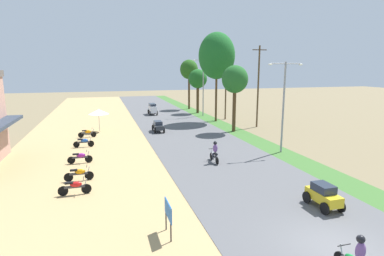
# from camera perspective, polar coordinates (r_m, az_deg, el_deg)

# --- Properties ---
(ground_plane) EXTENTS (180.00, 180.00, 0.00)m
(ground_plane) POSITION_cam_1_polar(r_m,az_deg,el_deg) (14.39, 24.88, -19.63)
(ground_plane) COLOR #7A6B4C
(road_strip) EXTENTS (9.00, 140.00, 0.08)m
(road_strip) POSITION_cam_1_polar(r_m,az_deg,el_deg) (14.37, 24.89, -19.49)
(road_strip) COLOR #565659
(road_strip) RESTS_ON ground
(parked_motorbike_nearest) EXTENTS (1.80, 0.54, 0.94)m
(parked_motorbike_nearest) POSITION_cam_1_polar(r_m,az_deg,el_deg) (18.96, -20.59, -9.93)
(parked_motorbike_nearest) COLOR black
(parked_motorbike_nearest) RESTS_ON dirt_shoulder
(parked_motorbike_second) EXTENTS (1.80, 0.54, 0.94)m
(parked_motorbike_second) POSITION_cam_1_polar(r_m,az_deg,el_deg) (21.09, -19.92, -7.78)
(parked_motorbike_second) COLOR black
(parked_motorbike_second) RESTS_ON dirt_shoulder
(parked_motorbike_third) EXTENTS (1.80, 0.54, 0.94)m
(parked_motorbike_third) POSITION_cam_1_polar(r_m,az_deg,el_deg) (24.81, -19.74, -4.98)
(parked_motorbike_third) COLOR black
(parked_motorbike_third) RESTS_ON dirt_shoulder
(parked_motorbike_fourth) EXTENTS (1.80, 0.54, 0.94)m
(parked_motorbike_fourth) POSITION_cam_1_polar(r_m,az_deg,el_deg) (29.69, -19.16, -2.38)
(parked_motorbike_fourth) COLOR black
(parked_motorbike_fourth) RESTS_ON dirt_shoulder
(parked_motorbike_fifth) EXTENTS (1.80, 0.54, 0.94)m
(parked_motorbike_fifth) POSITION_cam_1_polar(r_m,az_deg,el_deg) (33.70, -18.57, -0.81)
(parked_motorbike_fifth) COLOR black
(parked_motorbike_fifth) RESTS_ON dirt_shoulder
(street_signboard) EXTENTS (0.06, 1.30, 1.50)m
(street_signboard) POSITION_cam_1_polar(r_m,az_deg,el_deg) (13.59, -4.38, -15.16)
(street_signboard) COLOR #262628
(street_signboard) RESTS_ON dirt_shoulder
(vendor_umbrella) EXTENTS (2.20, 2.20, 2.52)m
(vendor_umbrella) POSITION_cam_1_polar(r_m,az_deg,el_deg) (36.08, -16.71, 2.87)
(vendor_umbrella) COLOR #99999E
(vendor_umbrella) RESTS_ON dirt_shoulder
(median_tree_nearest) EXTENTS (2.86, 2.86, 7.32)m
(median_tree_nearest) POSITION_cam_1_polar(r_m,az_deg,el_deg) (34.72, 7.85, 8.67)
(median_tree_nearest) COLOR #4C351E
(median_tree_nearest) RESTS_ON median_strip
(median_tree_second) EXTENTS (4.70, 4.70, 11.54)m
(median_tree_second) POSITION_cam_1_polar(r_m,az_deg,el_deg) (41.34, 4.54, 13.00)
(median_tree_second) COLOR #4C351E
(median_tree_second) RESTS_ON median_strip
(median_tree_third) EXTENTS (2.88, 2.88, 6.84)m
(median_tree_third) POSITION_cam_1_polar(r_m,az_deg,el_deg) (49.06, 1.06, 8.88)
(median_tree_third) COLOR #4C351E
(median_tree_third) RESTS_ON median_strip
(median_tree_fourth) EXTENTS (3.05, 3.05, 8.42)m
(median_tree_fourth) POSITION_cam_1_polar(r_m,az_deg,el_deg) (54.00, -0.55, 10.57)
(median_tree_fourth) COLOR #4C351E
(median_tree_fourth) RESTS_ON median_strip
(streetlamp_near) EXTENTS (3.16, 0.20, 7.51)m
(streetlamp_near) POSITION_cam_1_polar(r_m,az_deg,el_deg) (26.86, 16.41, 4.78)
(streetlamp_near) COLOR gray
(streetlamp_near) RESTS_ON median_strip
(streetlamp_mid) EXTENTS (3.16, 0.20, 8.31)m
(streetlamp_mid) POSITION_cam_1_polar(r_m,az_deg,el_deg) (46.19, 2.06, 8.12)
(streetlamp_mid) COLOR gray
(streetlamp_mid) RESTS_ON median_strip
(utility_pole_near) EXTENTS (1.80, 0.20, 9.64)m
(utility_pole_near) POSITION_cam_1_polar(r_m,az_deg,el_deg) (38.23, 12.01, 7.60)
(utility_pole_near) COLOR brown
(utility_pole_near) RESTS_ON ground
(utility_pole_far) EXTENTS (1.80, 0.20, 9.96)m
(utility_pole_far) POSITION_cam_1_polar(r_m,az_deg,el_deg) (43.46, 6.21, 8.36)
(utility_pole_far) COLOR brown
(utility_pole_far) RESTS_ON ground
(car_hatchback_yellow) EXTENTS (1.04, 2.00, 1.23)m
(car_hatchback_yellow) POSITION_cam_1_polar(r_m,az_deg,el_deg) (17.50, 22.89, -11.19)
(car_hatchback_yellow) COLOR gold
(car_hatchback_yellow) RESTS_ON road_strip
(car_sedan_charcoal) EXTENTS (1.10, 2.26, 1.19)m
(car_sedan_charcoal) POSITION_cam_1_polar(r_m,az_deg,el_deg) (34.89, -6.22, 0.40)
(car_sedan_charcoal) COLOR #282D33
(car_sedan_charcoal) RESTS_ON road_strip
(car_van_white) EXTENTS (1.19, 2.41, 1.67)m
(car_van_white) POSITION_cam_1_polar(r_m,az_deg,el_deg) (47.88, -7.24, 3.58)
(car_van_white) COLOR silver
(car_van_white) RESTS_ON road_strip
(motorbike_ahead_second) EXTENTS (0.54, 1.80, 1.66)m
(motorbike_ahead_second) POSITION_cam_1_polar(r_m,az_deg,el_deg) (23.50, 4.14, -4.46)
(motorbike_ahead_second) COLOR black
(motorbike_ahead_second) RESTS_ON road_strip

